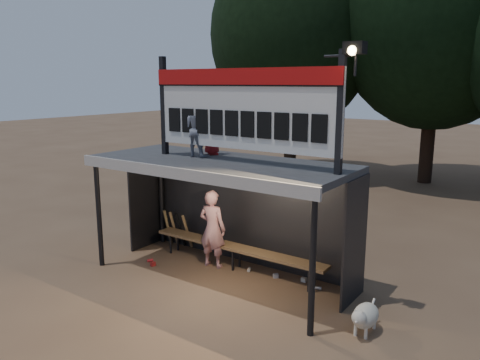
% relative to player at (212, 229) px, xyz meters
% --- Properties ---
extents(ground, '(80.00, 80.00, 0.00)m').
position_rel_player_xyz_m(ground, '(0.48, -0.38, -0.81)').
color(ground, brown).
rests_on(ground, ground).
extents(player, '(0.62, 0.44, 1.61)m').
position_rel_player_xyz_m(player, '(0.00, 0.00, 0.00)').
color(player, white).
rests_on(player, ground).
extents(child_a, '(0.55, 0.44, 1.07)m').
position_rel_player_xyz_m(child_a, '(-0.11, -0.30, 2.05)').
color(child_a, gray).
rests_on(child_a, dugout_shelter).
extents(child_b, '(0.52, 0.52, 0.91)m').
position_rel_player_xyz_m(child_b, '(-0.06, 0.09, 1.97)').
color(child_b, maroon).
rests_on(child_b, dugout_shelter).
extents(dugout_shelter, '(5.10, 2.08, 2.32)m').
position_rel_player_xyz_m(dugout_shelter, '(0.48, -0.14, 1.04)').
color(dugout_shelter, '#373739').
rests_on(dugout_shelter, ground).
extents(scoreboard_assembly, '(4.10, 0.27, 1.99)m').
position_rel_player_xyz_m(scoreboard_assembly, '(1.03, -0.39, 2.52)').
color(scoreboard_assembly, black).
rests_on(scoreboard_assembly, dugout_shelter).
extents(bench, '(4.00, 0.35, 0.48)m').
position_rel_player_xyz_m(bench, '(0.48, 0.17, -0.37)').
color(bench, olive).
rests_on(bench, ground).
extents(tree_left, '(6.46, 6.46, 9.27)m').
position_rel_player_xyz_m(tree_left, '(-3.52, 9.62, 4.71)').
color(tree_left, black).
rests_on(tree_left, ground).
extents(tree_mid, '(7.22, 7.22, 10.36)m').
position_rel_player_xyz_m(tree_mid, '(1.48, 11.12, 5.36)').
color(tree_mid, black).
rests_on(tree_mid, ground).
extents(dog, '(0.36, 0.81, 0.49)m').
position_rel_player_xyz_m(dog, '(3.52, -0.77, -0.53)').
color(dog, beige).
rests_on(dog, ground).
extents(bats, '(0.68, 0.35, 0.84)m').
position_rel_player_xyz_m(bats, '(-1.37, 0.44, -0.38)').
color(bats, '#9D7D49').
rests_on(bats, ground).
extents(litter, '(3.65, 1.19, 0.08)m').
position_rel_player_xyz_m(litter, '(0.69, -0.05, -0.77)').
color(litter, '#A11D1B').
rests_on(litter, ground).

